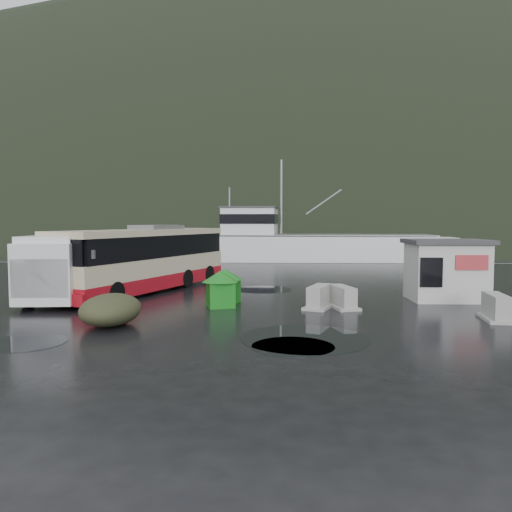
{
  "coord_description": "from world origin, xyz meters",
  "views": [
    {
      "loc": [
        3.6,
        -18.89,
        3.27
      ],
      "look_at": [
        2.78,
        3.57,
        1.7
      ],
      "focal_mm": 35.0,
      "sensor_mm": 36.0,
      "label": 1
    }
  ],
  "objects_px": {
    "jersey_barrier_b": "(496,320)",
    "jersey_barrier_c": "(342,308)",
    "ticket_kiosk": "(445,300)",
    "fishing_trawler": "(313,255)",
    "jersey_barrier_a": "(319,308)",
    "coach_bus": "(147,291)",
    "dome_tent": "(111,325)",
    "white_van": "(70,299)",
    "waste_bin_left": "(221,307)",
    "waste_bin_right": "(226,303)"
  },
  "relations": [
    {
      "from": "jersey_barrier_b",
      "to": "jersey_barrier_c",
      "type": "distance_m",
      "value": 5.23
    },
    {
      "from": "ticket_kiosk",
      "to": "fishing_trawler",
      "type": "distance_m",
      "value": 28.07
    },
    {
      "from": "jersey_barrier_b",
      "to": "jersey_barrier_a",
      "type": "bearing_deg",
      "value": 159.6
    },
    {
      "from": "jersey_barrier_a",
      "to": "jersey_barrier_c",
      "type": "xyz_separation_m",
      "value": [
        0.89,
        0.0,
        0.0
      ]
    },
    {
      "from": "coach_bus",
      "to": "dome_tent",
      "type": "distance_m",
      "value": 7.71
    },
    {
      "from": "ticket_kiosk",
      "to": "jersey_barrier_c",
      "type": "xyz_separation_m",
      "value": [
        -4.54,
        -2.05,
        0.0
      ]
    },
    {
      "from": "white_van",
      "to": "jersey_barrier_c",
      "type": "bearing_deg",
      "value": -13.32
    },
    {
      "from": "coach_bus",
      "to": "white_van",
      "type": "height_order",
      "value": "coach_bus"
    },
    {
      "from": "waste_bin_left",
      "to": "jersey_barrier_b",
      "type": "bearing_deg",
      "value": -12.91
    },
    {
      "from": "coach_bus",
      "to": "ticket_kiosk",
      "type": "height_order",
      "value": "coach_bus"
    },
    {
      "from": "jersey_barrier_a",
      "to": "white_van",
      "type": "bearing_deg",
      "value": 170.13
    },
    {
      "from": "ticket_kiosk",
      "to": "coach_bus",
      "type": "bearing_deg",
      "value": 169.61
    },
    {
      "from": "coach_bus",
      "to": "dome_tent",
      "type": "relative_size",
      "value": 4.35
    },
    {
      "from": "waste_bin_left",
      "to": "jersey_barrier_b",
      "type": "xyz_separation_m",
      "value": [
        9.41,
        -2.16,
        0.0
      ]
    },
    {
      "from": "dome_tent",
      "to": "waste_bin_right",
      "type": "bearing_deg",
      "value": 54.42
    },
    {
      "from": "jersey_barrier_c",
      "to": "ticket_kiosk",
      "type": "bearing_deg",
      "value": 24.34
    },
    {
      "from": "waste_bin_right",
      "to": "jersey_barrier_a",
      "type": "bearing_deg",
      "value": -16.0
    },
    {
      "from": "waste_bin_right",
      "to": "jersey_barrier_b",
      "type": "height_order",
      "value": "waste_bin_right"
    },
    {
      "from": "coach_bus",
      "to": "jersey_barrier_b",
      "type": "bearing_deg",
      "value": -4.8
    },
    {
      "from": "ticket_kiosk",
      "to": "jersey_barrier_b",
      "type": "bearing_deg",
      "value": -87.43
    },
    {
      "from": "waste_bin_right",
      "to": "jersey_barrier_c",
      "type": "xyz_separation_m",
      "value": [
        4.53,
        -1.04,
        0.0
      ]
    },
    {
      "from": "jersey_barrier_b",
      "to": "dome_tent",
      "type": "bearing_deg",
      "value": -174.08
    },
    {
      "from": "jersey_barrier_a",
      "to": "fishing_trawler",
      "type": "height_order",
      "value": "fishing_trawler"
    },
    {
      "from": "waste_bin_left",
      "to": "jersey_barrier_a",
      "type": "bearing_deg",
      "value": -0.71
    },
    {
      "from": "jersey_barrier_b",
      "to": "fishing_trawler",
      "type": "bearing_deg",
      "value": 96.44
    },
    {
      "from": "white_van",
      "to": "ticket_kiosk",
      "type": "relative_size",
      "value": 2.03
    },
    {
      "from": "coach_bus",
      "to": "fishing_trawler",
      "type": "xyz_separation_m",
      "value": [
        9.71,
        25.66,
        0.0
      ]
    },
    {
      "from": "waste_bin_right",
      "to": "fishing_trawler",
      "type": "relative_size",
      "value": 0.05
    },
    {
      "from": "dome_tent",
      "to": "fishing_trawler",
      "type": "distance_m",
      "value": 34.49
    },
    {
      "from": "fishing_trawler",
      "to": "waste_bin_left",
      "type": "bearing_deg",
      "value": -96.43
    },
    {
      "from": "dome_tent",
      "to": "jersey_barrier_c",
      "type": "height_order",
      "value": "dome_tent"
    },
    {
      "from": "jersey_barrier_c",
      "to": "waste_bin_left",
      "type": "bearing_deg",
      "value": 179.44
    },
    {
      "from": "waste_bin_left",
      "to": "jersey_barrier_a",
      "type": "relative_size",
      "value": 0.82
    },
    {
      "from": "coach_bus",
      "to": "white_van",
      "type": "distance_m",
      "value": 3.61
    },
    {
      "from": "waste_bin_left",
      "to": "fishing_trawler",
      "type": "distance_m",
      "value": 30.43
    },
    {
      "from": "coach_bus",
      "to": "white_van",
      "type": "relative_size",
      "value": 1.68
    },
    {
      "from": "white_van",
      "to": "waste_bin_left",
      "type": "relative_size",
      "value": 4.69
    },
    {
      "from": "waste_bin_right",
      "to": "jersey_barrier_b",
      "type": "xyz_separation_m",
      "value": [
        9.32,
        -3.15,
        0.0
      ]
    },
    {
      "from": "white_van",
      "to": "waste_bin_left",
      "type": "xyz_separation_m",
      "value": [
        6.54,
        -1.74,
        0.0
      ]
    },
    {
      "from": "waste_bin_right",
      "to": "dome_tent",
      "type": "bearing_deg",
      "value": -125.58
    },
    {
      "from": "jersey_barrier_c",
      "to": "jersey_barrier_b",
      "type": "bearing_deg",
      "value": -23.8
    },
    {
      "from": "dome_tent",
      "to": "jersey_barrier_a",
      "type": "bearing_deg",
      "value": 26.52
    },
    {
      "from": "waste_bin_right",
      "to": "ticket_kiosk",
      "type": "distance_m",
      "value": 9.13
    },
    {
      "from": "jersey_barrier_a",
      "to": "jersey_barrier_b",
      "type": "distance_m",
      "value": 6.05
    },
    {
      "from": "coach_bus",
      "to": "jersey_barrier_b",
      "type": "distance_m",
      "value": 14.77
    },
    {
      "from": "white_van",
      "to": "ticket_kiosk",
      "type": "bearing_deg",
      "value": -3.26
    },
    {
      "from": "white_van",
      "to": "fishing_trawler",
      "type": "bearing_deg",
      "value": 62.09
    },
    {
      "from": "dome_tent",
      "to": "white_van",
      "type": "bearing_deg",
      "value": 123.61
    },
    {
      "from": "dome_tent",
      "to": "jersey_barrier_c",
      "type": "xyz_separation_m",
      "value": [
        7.71,
        3.41,
        0.0
      ]
    },
    {
      "from": "ticket_kiosk",
      "to": "fishing_trawler",
      "type": "height_order",
      "value": "fishing_trawler"
    }
  ]
}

